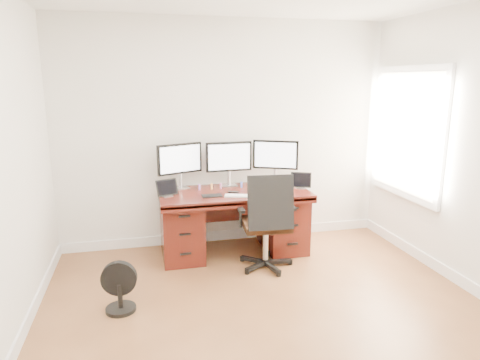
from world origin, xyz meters
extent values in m
plane|color=brown|center=(0.00, 0.00, 0.00)|extent=(4.50, 4.50, 0.00)
cube|color=white|center=(0.00, 2.25, 1.35)|extent=(4.00, 0.10, 2.70)
cube|color=white|center=(1.97, 1.50, 1.40)|extent=(0.04, 1.30, 1.50)
cube|color=white|center=(1.95, 1.50, 1.40)|extent=(0.01, 1.15, 1.35)
cube|color=#47140E|center=(0.00, 1.80, 0.72)|extent=(1.70, 0.80, 0.05)
cube|color=#47140E|center=(-0.60, 1.83, 0.35)|extent=(0.45, 0.70, 0.70)
cube|color=#47140E|center=(0.60, 1.83, 0.35)|extent=(0.45, 0.70, 0.70)
cube|color=#330D09|center=(0.00, 2.10, 0.50)|extent=(0.74, 0.03, 0.40)
cylinder|color=black|center=(0.25, 1.35, 0.04)|extent=(0.61, 0.61, 0.08)
cylinder|color=silver|center=(0.25, 1.35, 0.28)|extent=(0.06, 0.06, 0.40)
cube|color=black|center=(0.25, 1.35, 0.49)|extent=(0.52, 0.50, 0.07)
cube|color=black|center=(0.23, 1.13, 0.79)|extent=(0.47, 0.09, 0.56)
cube|color=black|center=(-0.03, 1.37, 0.67)|extent=(0.08, 0.25, 0.03)
cube|color=black|center=(0.52, 1.33, 0.67)|extent=(0.08, 0.25, 0.03)
cylinder|color=black|center=(-1.26, 0.76, 0.02)|extent=(0.27, 0.27, 0.03)
cylinder|color=black|center=(-1.26, 0.76, 0.14)|extent=(0.04, 0.04, 0.22)
cylinder|color=black|center=(-1.26, 0.76, 0.30)|extent=(0.32, 0.10, 0.31)
cube|color=silver|center=(-0.58, 2.07, 0.76)|extent=(0.22, 0.20, 0.01)
cylinder|color=silver|center=(-0.58, 2.07, 0.84)|extent=(0.04, 0.04, 0.18)
cube|color=black|center=(-0.58, 2.07, 1.10)|extent=(0.53, 0.23, 0.35)
cube|color=white|center=(-0.57, 2.05, 1.10)|extent=(0.47, 0.18, 0.30)
cube|color=silver|center=(0.00, 2.07, 0.76)|extent=(0.19, 0.15, 0.01)
cylinder|color=silver|center=(0.00, 2.07, 0.84)|extent=(0.04, 0.04, 0.18)
cube|color=black|center=(0.00, 2.07, 1.10)|extent=(0.55, 0.06, 0.35)
cube|color=white|center=(0.00, 2.05, 1.10)|extent=(0.50, 0.02, 0.30)
cube|color=silver|center=(0.58, 2.07, 0.76)|extent=(0.22, 0.20, 0.01)
cylinder|color=silver|center=(0.58, 2.07, 0.84)|extent=(0.04, 0.04, 0.18)
cube|color=black|center=(0.58, 2.07, 1.10)|extent=(0.51, 0.27, 0.35)
cube|color=white|center=(0.57, 2.05, 1.10)|extent=(0.45, 0.22, 0.30)
cube|color=silver|center=(-0.76, 1.75, 0.76)|extent=(0.12, 0.11, 0.01)
cube|color=black|center=(-0.76, 1.75, 0.85)|extent=(0.25, 0.15, 0.17)
cube|color=silver|center=(0.80, 1.75, 0.76)|extent=(0.12, 0.11, 0.01)
cube|color=black|center=(0.80, 1.75, 0.85)|extent=(0.25, 0.16, 0.17)
cube|color=white|center=(-0.02, 1.58, 0.76)|extent=(0.27, 0.18, 0.01)
cube|color=silver|center=(0.24, 1.57, 0.76)|extent=(0.17, 0.17, 0.01)
cube|color=black|center=(-0.28, 1.65, 0.76)|extent=(0.22, 0.14, 0.01)
cube|color=black|center=(-0.01, 1.75, 0.76)|extent=(0.14, 0.11, 0.01)
cylinder|color=#B771DA|center=(-0.38, 1.95, 0.77)|extent=(0.02, 0.02, 0.05)
sphere|color=#B771DA|center=(-0.38, 1.95, 0.81)|extent=(0.03, 0.03, 0.03)
cylinder|color=#E6A148|center=(-0.23, 1.95, 0.77)|extent=(0.02, 0.02, 0.05)
sphere|color=#E6A148|center=(-0.23, 1.95, 0.81)|extent=(0.03, 0.03, 0.03)
cylinder|color=pink|center=(-0.12, 1.95, 0.77)|extent=(0.02, 0.02, 0.05)
sphere|color=pink|center=(-0.12, 1.95, 0.81)|extent=(0.03, 0.03, 0.03)
cylinder|color=#4F6BEA|center=(0.12, 1.95, 0.77)|extent=(0.02, 0.02, 0.05)
sphere|color=#4F6BEA|center=(0.12, 1.95, 0.81)|extent=(0.03, 0.03, 0.03)
camera|label=1|loc=(-1.03, -2.81, 1.99)|focal=32.00mm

